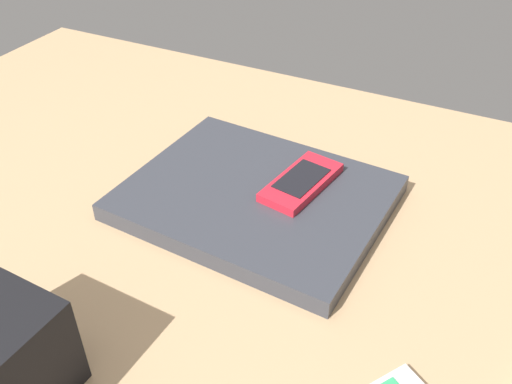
# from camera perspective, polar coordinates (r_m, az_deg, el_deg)

# --- Properties ---
(desk_surface) EXTENTS (1.20, 0.80, 0.03)m
(desk_surface) POSITION_cam_1_polar(r_m,az_deg,el_deg) (0.70, -4.47, -3.07)
(desk_surface) COLOR tan
(desk_surface) RESTS_ON ground
(laptop_closed) EXTENTS (0.32, 0.27, 0.02)m
(laptop_closed) POSITION_cam_1_polar(r_m,az_deg,el_deg) (0.70, 0.00, -0.56)
(laptop_closed) COLOR #33353D
(laptop_closed) RESTS_ON desk_surface
(cell_phone_on_laptop) EXTENTS (0.07, 0.13, 0.01)m
(cell_phone_on_laptop) POSITION_cam_1_polar(r_m,az_deg,el_deg) (0.70, 4.64, 1.03)
(cell_phone_on_laptop) COLOR red
(cell_phone_on_laptop) RESTS_ON laptop_closed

